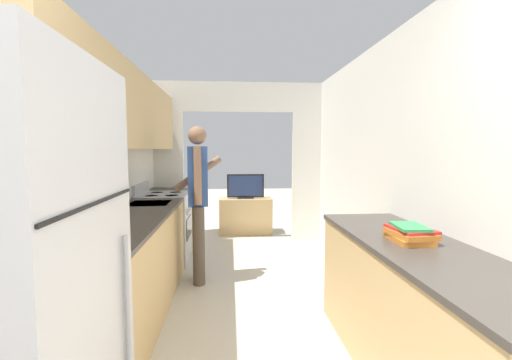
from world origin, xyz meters
name	(u,v)px	position (x,y,z in m)	size (l,w,h in m)	color
wall_left	(92,143)	(-1.25, 2.17, 1.52)	(0.38, 7.04, 2.50)	silver
wall_right	(429,178)	(1.33, 1.72, 1.25)	(0.06, 7.04, 2.50)	silver
wall_far_with_doorway	(238,151)	(0.00, 4.67, 1.45)	(3.01, 0.06, 2.50)	silver
counter_left	(136,260)	(-1.00, 2.45, 0.45)	(0.62, 3.65, 0.89)	tan
counter_right	(418,316)	(1.00, 1.22, 0.45)	(0.62, 2.04, 0.89)	tan
range_oven	(165,227)	(-1.00, 3.80, 0.45)	(0.66, 0.74, 1.03)	#B7B7BC
person	(198,199)	(-0.48, 3.03, 0.93)	(0.55, 0.39, 1.71)	#4C4238
book_stack	(410,234)	(0.98, 1.31, 0.94)	(0.25, 0.31, 0.11)	#C67028
tv_cabinet	(245,215)	(0.13, 5.21, 0.31)	(0.91, 0.42, 0.62)	tan
television	(246,187)	(0.13, 5.17, 0.83)	(0.64, 0.16, 0.42)	black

